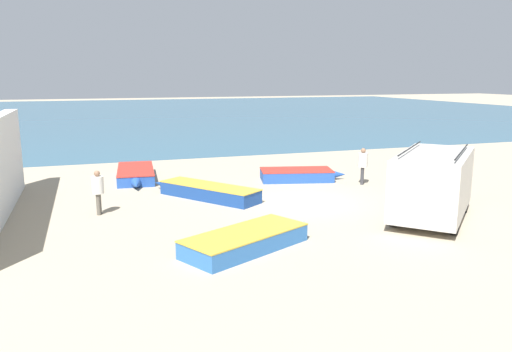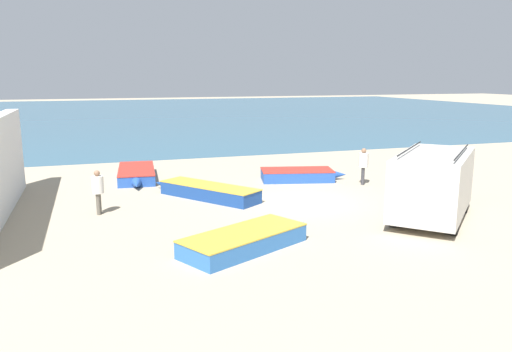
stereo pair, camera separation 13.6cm
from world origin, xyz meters
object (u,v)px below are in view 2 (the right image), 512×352
Objects in this scene: fishing_rowboat_1 at (247,239)px; fishing_rowboat_2 at (137,174)px; fishing_rowboat_3 at (299,175)px; fisherman_1 at (98,188)px; parked_van at (433,183)px; fishing_rowboat_0 at (206,191)px; fisherman_0 at (363,163)px.

fishing_rowboat_1 is 0.91× the size of fishing_rowboat_2.
fisherman_1 reaches higher than fishing_rowboat_3.
parked_van is 13.86m from fishing_rowboat_2.
fishing_rowboat_0 is 1.06× the size of fishing_rowboat_1.
fishing_rowboat_0 is at bearing 29.07° from fisherman_1.
fishing_rowboat_1 is at bearing 16.03° from fishing_rowboat_2.
fishing_rowboat_2 is 3.14× the size of fisherman_1.
parked_van is at bearing -19.40° from fishing_rowboat_1.
parked_van reaches higher than fishing_rowboat_1.
fishing_rowboat_2 is at bearing 173.62° from fishing_rowboat_3.
fisherman_1 is at bearing 70.38° from fishing_rowboat_0.
fishing_rowboat_1 is at bearing 70.12° from fisherman_0.
fishing_rowboat_1 is 6.61m from fisherman_1.
parked_van is at bearing -164.81° from fishing_rowboat_0.
fishing_rowboat_0 is at bearing 31.65° from fishing_rowboat_2.
parked_van is 1.01× the size of fishing_rowboat_0.
fishing_rowboat_0 is at bearing 31.09° from fisherman_0.
fishing_rowboat_0 reaches higher than fishing_rowboat_1.
fisherman_1 is (-1.86, -5.99, 0.71)m from fishing_rowboat_2.
fisherman_1 reaches higher than fishing_rowboat_1.
fishing_rowboat_1 is (-0.21, -6.43, -0.02)m from fishing_rowboat_0.
parked_van is 8.86m from fishing_rowboat_0.
fishing_rowboat_3 is 3.12m from fisherman_0.
fisherman_0 is 1.04× the size of fisherman_1.
fishing_rowboat_1 reaches higher than fishing_rowboat_3.
fishing_rowboat_1 is 10.22m from fisherman_0.
fisherman_0 is (0.64, 5.78, -0.27)m from parked_van.
fisherman_1 is (-11.73, -1.49, -0.04)m from fisherman_0.
fishing_rowboat_3 is at bearing -103.88° from fishing_rowboat_0.
fisherman_0 reaches higher than fishing_rowboat_2.
fishing_rowboat_1 is (-7.06, -0.90, -1.02)m from parked_van.
fisherman_0 is at bearing 70.52° from fishing_rowboat_2.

